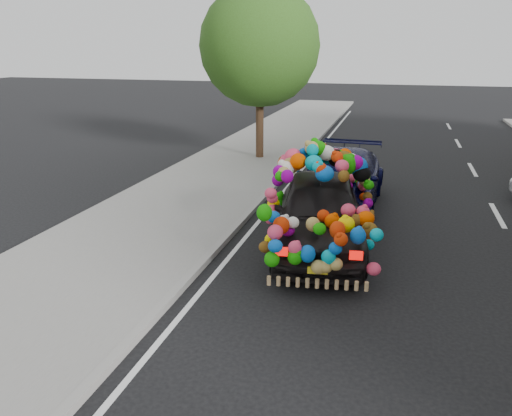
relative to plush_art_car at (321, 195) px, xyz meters
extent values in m
plane|color=black|center=(0.38, -1.80, -1.11)|extent=(100.00, 100.00, 0.00)
cube|color=gray|center=(-3.92, -1.80, -1.05)|extent=(4.00, 60.00, 0.12)
cube|color=gray|center=(-1.97, -1.80, -1.05)|extent=(0.15, 60.00, 0.13)
cylinder|color=#332114|center=(-3.42, 7.70, 0.25)|extent=(0.28, 0.28, 2.73)
sphere|color=#294913|center=(-3.42, 7.70, 2.92)|extent=(4.20, 4.20, 4.20)
imported|color=black|center=(0.00, 0.00, -0.35)|extent=(2.41, 4.66, 1.52)
cube|color=red|center=(-0.28, -2.31, -0.33)|extent=(0.23, 0.09, 0.14)
cube|color=red|center=(0.92, -2.14, -0.33)|extent=(0.23, 0.09, 0.14)
cube|color=yellow|center=(0.32, -2.23, -0.63)|extent=(0.34, 0.09, 0.12)
imported|color=black|center=(0.08, 2.70, -0.39)|extent=(2.17, 5.00, 1.43)
camera|label=1|loc=(1.39, -9.75, 2.91)|focal=35.00mm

